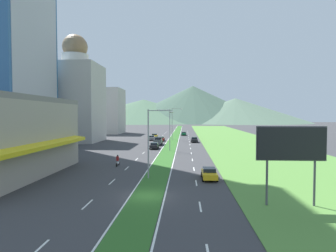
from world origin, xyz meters
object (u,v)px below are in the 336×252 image
Objects in this scene: car_0 at (154,146)px; car_5 at (209,173)px; street_lamp_near at (151,138)px; motorcycle_rider at (118,161)px; car_4 at (161,139)px; street_lamp_far at (173,122)px; car_2 at (152,138)px; billboard_roadside at (291,146)px; street_lamp_mid at (168,127)px; car_1 at (155,136)px; car_6 at (184,134)px; pickup_truck_0 at (158,141)px; car_3 at (194,140)px.

car_0 is 1.03× the size of car_5.
street_lamp_near reaches higher than motorcycle_rider.
car_0 reaches higher than car_4.
car_0 is 20.11m from car_4.
street_lamp_far is 8.71m from car_2.
billboard_roadside is 3.57× the size of motorcycle_rider.
street_lamp_mid is 36.29m from car_1.
motorcycle_rider is at bearing -109.83° from street_lamp_mid.
car_5 is at bearing 122.17° from billboard_roadside.
car_6 is at bearing 80.60° from street_lamp_far.
street_lamp_near reaches higher than car_5.
car_4 is 25.14m from car_6.
car_2 is at bearing -170.40° from street_lamp_far.
car_2 is at bearing 0.02° from motorcycle_rider.
car_4 is (-3.10, 51.24, -4.42)m from street_lamp_near.
car_6 is (10.27, 12.48, -0.04)m from car_1.
billboard_roadside is at bearing -132.55° from motorcycle_rider.
street_lamp_near is at bearing -175.73° from pickup_truck_0.
car_1 is 64.32m from car_5.
car_4 is (3.34, -11.69, -0.05)m from car_1.
car_4 is at bearing -106.88° from car_3.
car_6 is (3.36, 47.79, -4.74)m from street_lamp_mid.
billboard_roadside is 63.59m from car_4.
street_lamp_mid reaches higher than car_4.
pickup_truck_0 is at bearing -11.08° from car_6.
motorcycle_rider reaches higher than car_6.
car_2 is (-20.09, 63.93, -4.57)m from billboard_roadside.
car_4 is (-3.56, 23.63, -4.76)m from street_lamp_mid.
car_5 is at bearing -168.47° from car_4.
motorcycle_rider reaches higher than car_3.
pickup_truck_0 is (-10.10, -7.68, 0.21)m from car_3.
street_lamp_mid is 24.36m from car_4.
car_0 is at bearing -98.36° from street_lamp_far.
street_lamp_mid is at bearing -17.87° from car_3.
street_lamp_mid reaches higher than billboard_roadside.
car_3 is (-6.56, 58.08, -4.57)m from billboard_roadside.
car_2 is 0.91× the size of car_3.
pickup_truck_0 is (-6.84, -34.94, 0.25)m from car_6.
billboard_roadside is 12.71m from car_5.
street_lamp_far is at bearing -9.40° from car_6.
street_lamp_near is at bearing -142.88° from motorcycle_rider.
car_0 is (-16.70, 41.05, -4.56)m from billboard_roadside.
street_lamp_far is 10.94m from car_3.
street_lamp_near is 54.56m from car_2.
street_lamp_mid reaches higher than car_3.
street_lamp_far reaches higher than billboard_roadside.
billboard_roadside is 58.63m from car_3.
car_3 is at bearing 81.63° from street_lamp_near.
street_lamp_far is at bearing -138.30° from car_1.
pickup_truck_0 is at bearing -165.78° from car_2.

